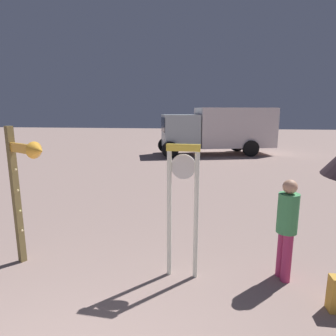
{
  "coord_description": "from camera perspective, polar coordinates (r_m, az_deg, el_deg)",
  "views": [
    {
      "loc": [
        1.2,
        -1.34,
        2.53
      ],
      "look_at": [
        0.36,
        5.22,
        1.2
      ],
      "focal_mm": 30.59,
      "sensor_mm": 36.0,
      "label": 1
    }
  ],
  "objects": [
    {
      "name": "box_truck_near",
      "position": [
        17.1,
        10.34,
        7.7
      ],
      "size": [
        6.96,
        3.85,
        2.7
      ],
      "color": "white",
      "rests_on": "ground_plane"
    },
    {
      "name": "arrow_sign",
      "position": [
        4.96,
        -26.83,
        -1.58
      ],
      "size": [
        0.92,
        0.61,
        2.29
      ],
      "color": "olive",
      "rests_on": "ground_plane"
    },
    {
      "name": "standing_clock",
      "position": [
        4.26,
        2.97,
        -5.92
      ],
      "size": [
        0.49,
        0.12,
        2.06
      ],
      "color": "white",
      "rests_on": "ground_plane"
    },
    {
      "name": "person_near_clock",
      "position": [
        4.65,
        22.59,
        -10.42
      ],
      "size": [
        0.3,
        0.3,
        1.56
      ],
      "color": "#B33061",
      "rests_on": "ground_plane"
    }
  ]
}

